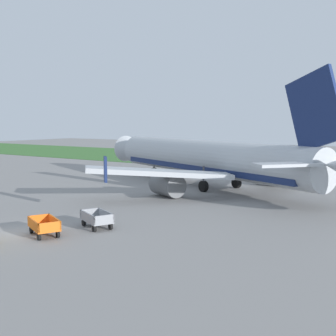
# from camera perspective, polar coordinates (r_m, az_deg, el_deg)

# --- Properties ---
(ground_plane) EXTENTS (220.00, 220.00, 0.00)m
(ground_plane) POSITION_cam_1_polar(r_m,az_deg,el_deg) (29.05, -19.45, -8.12)
(ground_plane) COLOR gray
(grass_strip) EXTENTS (220.00, 28.00, 0.06)m
(grass_strip) POSITION_cam_1_polar(r_m,az_deg,el_deg) (74.73, 15.75, 0.61)
(grass_strip) COLOR #3D7033
(grass_strip) RESTS_ON ground
(airplane) EXTENTS (35.90, 29.36, 11.34)m
(airplane) POSITION_cam_1_polar(r_m,az_deg,el_deg) (45.38, 5.78, 1.17)
(airplane) COLOR #B2B7BC
(airplane) RESTS_ON ground
(baggage_cart_second_in_row) EXTENTS (3.52, 2.34, 1.07)m
(baggage_cart_second_in_row) POSITION_cam_1_polar(r_m,az_deg,el_deg) (27.83, -16.05, -7.35)
(baggage_cart_second_in_row) COLOR orange
(baggage_cart_second_in_row) RESTS_ON ground
(baggage_cart_third_in_row) EXTENTS (3.53, 2.32, 1.07)m
(baggage_cart_third_in_row) POSITION_cam_1_polar(r_m,az_deg,el_deg) (29.04, -9.40, -6.63)
(baggage_cart_third_in_row) COLOR gray
(baggage_cart_third_in_row) RESTS_ON ground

